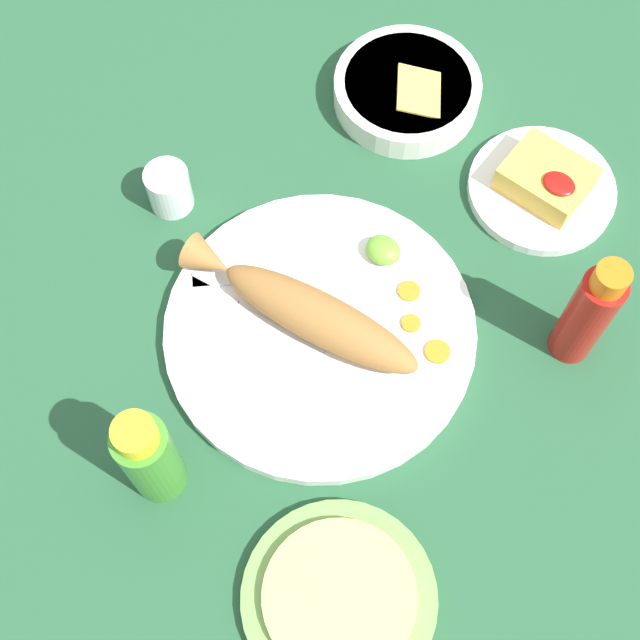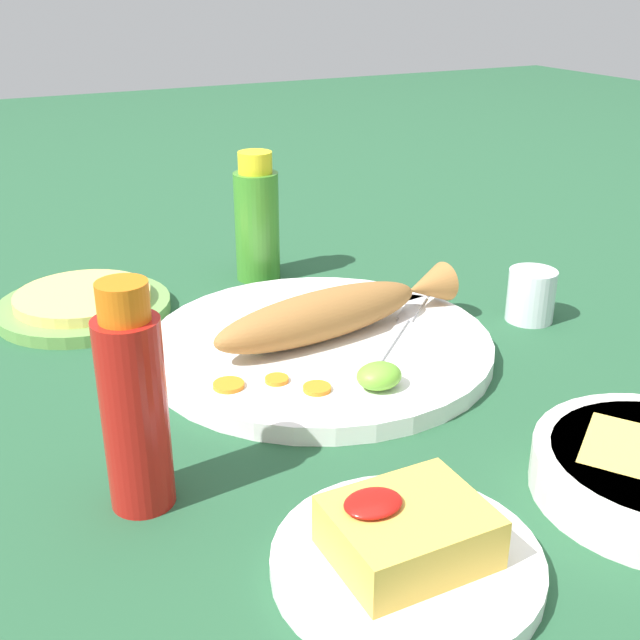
{
  "view_description": "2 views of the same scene",
  "coord_description": "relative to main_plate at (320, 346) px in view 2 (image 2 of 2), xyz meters",
  "views": [
    {
      "loc": [
        0.25,
        -0.32,
        0.93
      ],
      "look_at": [
        0.0,
        0.0,
        0.04
      ],
      "focal_mm": 50.0,
      "sensor_mm": 36.0,
      "label": 1
    },
    {
      "loc": [
        0.33,
        0.66,
        0.36
      ],
      "look_at": [
        0.0,
        0.0,
        0.04
      ],
      "focal_mm": 45.0,
      "sensor_mm": 36.0,
      "label": 2
    }
  ],
  "objects": [
    {
      "name": "ground_plane",
      "position": [
        0.0,
        0.0,
        -0.01
      ],
      "size": [
        4.0,
        4.0,
        0.0
      ],
      "primitive_type": "plane",
      "color": "#235133"
    },
    {
      "name": "main_plate",
      "position": [
        0.0,
        0.0,
        0.0
      ],
      "size": [
        0.35,
        0.35,
        0.02
      ],
      "primitive_type": "cylinder",
      "color": "white",
      "rests_on": "ground_plane"
    },
    {
      "name": "fried_fish",
      "position": [
        -0.02,
        -0.0,
        0.03
      ],
      "size": [
        0.3,
        0.09,
        0.05
      ],
      "rotation": [
        0.0,
        0.0,
        0.14
      ],
      "color": "#996633",
      "rests_on": "main_plate"
    },
    {
      "name": "fork_near",
      "position": [
        -0.08,
        -0.04,
        0.01
      ],
      "size": [
        0.18,
        0.04,
        0.0
      ],
      "rotation": [
        0.0,
        0.0,
        3.29
      ],
      "color": "silver",
      "rests_on": "main_plate"
    },
    {
      "name": "fork_far",
      "position": [
        -0.09,
        0.01,
        0.01
      ],
      "size": [
        0.14,
        0.14,
        0.0
      ],
      "rotation": [
        0.0,
        0.0,
        3.89
      ],
      "color": "silver",
      "rests_on": "main_plate"
    },
    {
      "name": "carrot_slice_near",
      "position": [
        0.08,
        0.07,
        0.01
      ],
      "size": [
        0.02,
        0.02,
        0.0
      ],
      "primitive_type": "cylinder",
      "color": "orange",
      "rests_on": "main_plate"
    },
    {
      "name": "carrot_slice_mid",
      "position": [
        0.12,
        0.06,
        0.01
      ],
      "size": [
        0.03,
        0.03,
        0.0
      ],
      "primitive_type": "cylinder",
      "color": "orange",
      "rests_on": "main_plate"
    },
    {
      "name": "carrot_slice_far",
      "position": [
        0.05,
        0.1,
        0.01
      ],
      "size": [
        0.03,
        0.03,
        0.0
      ],
      "primitive_type": "cylinder",
      "color": "orange",
      "rests_on": "main_plate"
    },
    {
      "name": "lime_wedge_main",
      "position": [
        0.0,
        0.12,
        0.02
      ],
      "size": [
        0.04,
        0.04,
        0.02
      ],
      "primitive_type": "ellipsoid",
      "color": "#6BB233",
      "rests_on": "main_plate"
    },
    {
      "name": "hot_sauce_bottle_red",
      "position": [
        0.23,
        0.16,
        0.07
      ],
      "size": [
        0.05,
        0.05,
        0.17
      ],
      "color": "#B21914",
      "rests_on": "ground_plane"
    },
    {
      "name": "hot_sauce_bottle_green",
      "position": [
        -0.03,
        -0.23,
        0.07
      ],
      "size": [
        0.06,
        0.06,
        0.16
      ],
      "color": "#3D8428",
      "rests_on": "ground_plane"
    },
    {
      "name": "salt_cup",
      "position": [
        -0.25,
        0.03,
        0.02
      ],
      "size": [
        0.05,
        0.05,
        0.06
      ],
      "color": "silver",
      "rests_on": "ground_plane"
    },
    {
      "name": "side_plate_fries",
      "position": [
        0.1,
        0.32,
        -0.0
      ],
      "size": [
        0.18,
        0.18,
        0.01
      ],
      "primitive_type": "cylinder",
      "color": "white",
      "rests_on": "ground_plane"
    },
    {
      "name": "fries_pile",
      "position": [
        0.1,
        0.32,
        0.02
      ],
      "size": [
        0.1,
        0.08,
        0.04
      ],
      "color": "gold",
      "rests_on": "side_plate_fries"
    },
    {
      "name": "tortilla_plate",
      "position": [
        0.19,
        -0.22,
        -0.0
      ],
      "size": [
        0.2,
        0.2,
        0.01
      ],
      "primitive_type": "cylinder",
      "color": "#6B9E4C",
      "rests_on": "ground_plane"
    },
    {
      "name": "tortilla_stack",
      "position": [
        0.19,
        -0.22,
        0.01
      ],
      "size": [
        0.15,
        0.15,
        0.01
      ],
      "primitive_type": "cylinder",
      "color": "#E0C666",
      "rests_on": "tortilla_plate"
    }
  ]
}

